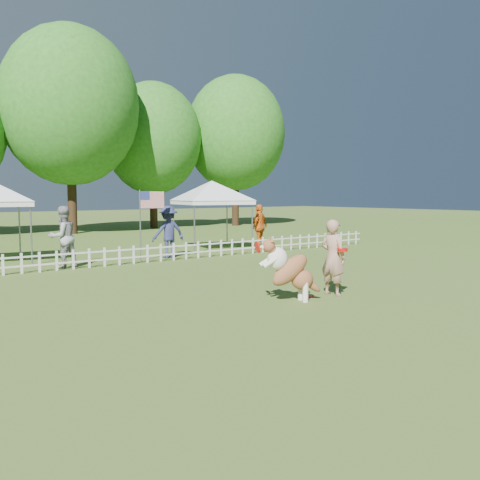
{
  "coord_description": "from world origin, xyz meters",
  "views": [
    {
      "loc": [
        -8.1,
        -8.69,
        2.29
      ],
      "look_at": [
        0.23,
        2.0,
        1.1
      ],
      "focal_mm": 40.0,
      "sensor_mm": 36.0,
      "label": 1
    }
  ],
  "objects_px": {
    "dog": "(291,270)",
    "spectator_a": "(63,237)",
    "handler": "(333,257)",
    "frisbee_on_turf": "(308,296)",
    "flag_pole": "(140,226)",
    "spectator_b": "(168,232)",
    "spectator_c": "(260,227)",
    "canopy_tent_right": "(212,216)"
  },
  "relations": [
    {
      "from": "dog",
      "to": "spectator_a",
      "type": "bearing_deg",
      "value": 123.84
    },
    {
      "from": "handler",
      "to": "frisbee_on_turf",
      "type": "xyz_separation_m",
      "value": [
        -0.58,
        0.17,
        -0.84
      ]
    },
    {
      "from": "flag_pole",
      "to": "spectator_b",
      "type": "bearing_deg",
      "value": 26.37
    },
    {
      "from": "spectator_b",
      "to": "spectator_a",
      "type": "bearing_deg",
      "value": 8.41
    },
    {
      "from": "spectator_c",
      "to": "flag_pole",
      "type": "bearing_deg",
      "value": -11.92
    },
    {
      "from": "dog",
      "to": "flag_pole",
      "type": "relative_size",
      "value": 0.56
    },
    {
      "from": "frisbee_on_turf",
      "to": "canopy_tent_right",
      "type": "xyz_separation_m",
      "value": [
        4.03,
        9.5,
        1.36
      ]
    },
    {
      "from": "flag_pole",
      "to": "frisbee_on_turf",
      "type": "bearing_deg",
      "value": -84.09
    },
    {
      "from": "spectator_b",
      "to": "canopy_tent_right",
      "type": "bearing_deg",
      "value": -149.94
    },
    {
      "from": "canopy_tent_right",
      "to": "spectator_c",
      "type": "xyz_separation_m",
      "value": [
        1.69,
        -1.0,
        -0.45
      ]
    },
    {
      "from": "canopy_tent_right",
      "to": "dog",
      "type": "bearing_deg",
      "value": -103.69
    },
    {
      "from": "flag_pole",
      "to": "spectator_c",
      "type": "height_order",
      "value": "flag_pole"
    },
    {
      "from": "frisbee_on_turf",
      "to": "spectator_c",
      "type": "bearing_deg",
      "value": 56.06
    },
    {
      "from": "handler",
      "to": "spectator_b",
      "type": "relative_size",
      "value": 0.92
    },
    {
      "from": "canopy_tent_right",
      "to": "spectator_a",
      "type": "xyz_separation_m",
      "value": [
        -6.65,
        -1.54,
        -0.42
      ]
    },
    {
      "from": "dog",
      "to": "frisbee_on_turf",
      "type": "height_order",
      "value": "dog"
    },
    {
      "from": "handler",
      "to": "canopy_tent_right",
      "type": "height_order",
      "value": "canopy_tent_right"
    },
    {
      "from": "frisbee_on_turf",
      "to": "canopy_tent_right",
      "type": "relative_size",
      "value": 0.08
    },
    {
      "from": "canopy_tent_right",
      "to": "spectator_c",
      "type": "relative_size",
      "value": 1.49
    },
    {
      "from": "spectator_c",
      "to": "spectator_a",
      "type": "bearing_deg",
      "value": -16.5
    },
    {
      "from": "flag_pole",
      "to": "spectator_a",
      "type": "xyz_separation_m",
      "value": [
        -2.48,
        0.31,
        -0.25
      ]
    },
    {
      "from": "spectator_c",
      "to": "handler",
      "type": "bearing_deg",
      "value": 39.16
    },
    {
      "from": "handler",
      "to": "spectator_c",
      "type": "xyz_separation_m",
      "value": [
        5.14,
        8.68,
        0.06
      ]
    },
    {
      "from": "handler",
      "to": "flag_pole",
      "type": "bearing_deg",
      "value": -1.24
    },
    {
      "from": "spectator_b",
      "to": "spectator_c",
      "type": "distance_m",
      "value": 4.5
    },
    {
      "from": "handler",
      "to": "spectator_b",
      "type": "height_order",
      "value": "spectator_b"
    },
    {
      "from": "flag_pole",
      "to": "spectator_a",
      "type": "bearing_deg",
      "value": 177.65
    },
    {
      "from": "spectator_a",
      "to": "spectator_c",
      "type": "distance_m",
      "value": 8.36
    },
    {
      "from": "flag_pole",
      "to": "spectator_c",
      "type": "xyz_separation_m",
      "value": [
        5.86,
        0.85,
        -0.29
      ]
    },
    {
      "from": "canopy_tent_right",
      "to": "flag_pole",
      "type": "relative_size",
      "value": 1.14
    },
    {
      "from": "flag_pole",
      "to": "spectator_b",
      "type": "distance_m",
      "value": 1.5
    },
    {
      "from": "dog",
      "to": "frisbee_on_turf",
      "type": "relative_size",
      "value": 6.17
    },
    {
      "from": "frisbee_on_turf",
      "to": "spectator_b",
      "type": "bearing_deg",
      "value": 81.44
    },
    {
      "from": "spectator_c",
      "to": "dog",
      "type": "bearing_deg",
      "value": 33.3
    },
    {
      "from": "frisbee_on_turf",
      "to": "canopy_tent_right",
      "type": "bearing_deg",
      "value": 67.0
    },
    {
      "from": "dog",
      "to": "spectator_b",
      "type": "xyz_separation_m",
      "value": [
        1.9,
        8.33,
        0.25
      ]
    },
    {
      "from": "dog",
      "to": "spectator_b",
      "type": "height_order",
      "value": "spectator_b"
    },
    {
      "from": "handler",
      "to": "frisbee_on_turf",
      "type": "bearing_deg",
      "value": 67.02
    },
    {
      "from": "spectator_a",
      "to": "spectator_b",
      "type": "xyz_separation_m",
      "value": [
        3.85,
        0.23,
        -0.02
      ]
    },
    {
      "from": "canopy_tent_right",
      "to": "flag_pole",
      "type": "bearing_deg",
      "value": -143.77
    },
    {
      "from": "handler",
      "to": "canopy_tent_right",
      "type": "bearing_deg",
      "value": -26.16
    },
    {
      "from": "handler",
      "to": "spectator_a",
      "type": "height_order",
      "value": "spectator_a"
    }
  ]
}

